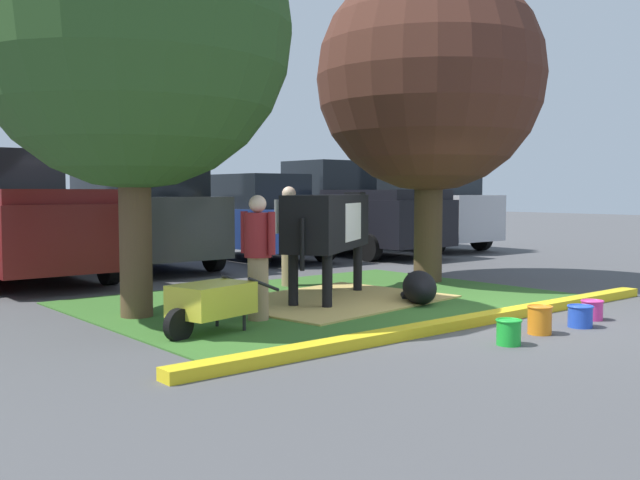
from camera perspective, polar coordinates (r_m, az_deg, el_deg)
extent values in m
plane|color=#4C4C4F|center=(9.46, 12.30, -6.08)|extent=(80.00, 80.00, 0.00)
cube|color=#386B28|center=(10.64, 0.50, -4.82)|extent=(6.83, 4.92, 0.02)
cube|color=yellow|center=(8.83, 11.56, -6.39)|extent=(8.03, 0.24, 0.12)
cube|color=tan|center=(10.51, 1.05, -4.85)|extent=(3.51, 2.83, 0.04)
cylinder|color=brown|center=(9.41, -14.52, 0.74)|extent=(0.41, 0.41, 2.25)
sphere|color=#2D5123|center=(9.61, -14.79, 16.05)|extent=(4.04, 4.04, 4.04)
cylinder|color=#4C3823|center=(12.84, 8.63, 1.57)|extent=(0.50, 0.50, 2.22)
sphere|color=#4C281E|center=(12.99, 8.75, 12.70)|extent=(3.99, 3.99, 3.99)
cube|color=black|center=(10.59, 0.62, 1.45)|extent=(2.31, 1.85, 0.80)
cube|color=white|center=(10.73, 0.85, 1.48)|extent=(1.15, 1.10, 0.56)
cylinder|color=black|center=(11.87, 2.44, 2.20)|extent=(0.71, 0.62, 0.58)
cube|color=black|center=(12.17, 2.82, 3.09)|extent=(0.51, 0.46, 0.32)
cube|color=white|center=(12.37, 3.05, 2.91)|extent=(0.21, 0.23, 0.20)
cylinder|color=black|center=(11.54, 0.66, -2.25)|extent=(0.14, 0.14, 0.77)
cylinder|color=black|center=(11.42, 3.02, -2.33)|extent=(0.14, 0.14, 0.77)
cylinder|color=black|center=(9.91, -2.15, -3.28)|extent=(0.14, 0.14, 0.77)
cylinder|color=black|center=(9.76, 0.57, -3.39)|extent=(0.14, 0.14, 0.77)
cylinder|color=black|center=(9.46, -1.43, -0.37)|extent=(0.06, 0.06, 0.70)
ellipsoid|color=black|center=(10.41, 7.94, -3.78)|extent=(1.09, 1.14, 0.48)
cube|color=black|center=(11.00, 7.61, -3.26)|extent=(0.34, 0.34, 0.22)
cube|color=silver|center=(11.12, 7.55, -3.18)|extent=(0.11, 0.11, 0.16)
cylinder|color=black|center=(10.76, 6.78, -4.48)|extent=(0.31, 0.33, 0.10)
cylinder|color=#9E7F5B|center=(12.14, -2.48, -1.71)|extent=(0.26, 0.26, 0.87)
cylinder|color=slate|center=(12.09, -2.49, 1.76)|extent=(0.34, 0.34, 0.60)
sphere|color=beige|center=(12.08, -2.50, 3.74)|extent=(0.24, 0.24, 0.24)
cylinder|color=slate|center=(12.18, -1.54, 1.92)|extent=(0.09, 0.09, 0.57)
cylinder|color=slate|center=(12.00, -3.46, 1.88)|extent=(0.09, 0.09, 0.57)
cylinder|color=#9E7F5B|center=(8.96, -4.96, -3.95)|extent=(0.26, 0.26, 0.81)
cylinder|color=maroon|center=(8.90, -4.99, 0.40)|extent=(0.34, 0.34, 0.55)
sphere|color=beige|center=(8.88, -5.00, 2.89)|extent=(0.22, 0.22, 0.22)
cylinder|color=maroon|center=(9.04, -6.07, 0.62)|extent=(0.09, 0.09, 0.53)
cylinder|color=maroon|center=(8.76, -3.88, 0.53)|extent=(0.09, 0.09, 0.53)
cube|color=gold|center=(8.23, -8.64, -4.70)|extent=(1.02, 0.79, 0.36)
cylinder|color=black|center=(7.93, -11.21, -6.68)|extent=(0.37, 0.18, 0.36)
cylinder|color=black|center=(8.34, -6.07, -6.52)|extent=(0.04, 0.04, 0.24)
cylinder|color=black|center=(8.64, -8.22, -6.17)|extent=(0.04, 0.04, 0.24)
cylinder|color=black|center=(8.54, -4.49, -3.55)|extent=(0.53, 0.16, 0.23)
cylinder|color=black|center=(8.83, -6.64, -3.32)|extent=(0.53, 0.16, 0.23)
cylinder|color=green|center=(7.87, 14.83, -7.17)|extent=(0.26, 0.26, 0.26)
torus|color=green|center=(7.85, 14.85, -6.22)|extent=(0.28, 0.28, 0.02)
cylinder|color=orange|center=(8.56, 17.13, -6.16)|extent=(0.27, 0.27, 0.31)
torus|color=orange|center=(8.53, 17.16, -5.12)|extent=(0.29, 0.29, 0.02)
cylinder|color=blue|center=(9.14, 20.06, -5.78)|extent=(0.29, 0.29, 0.25)
torus|color=blue|center=(9.12, 20.08, -5.00)|extent=(0.31, 0.31, 0.02)
cylinder|color=#EA3893|center=(9.70, 20.91, -5.28)|extent=(0.26, 0.26, 0.24)
torus|color=#EA3893|center=(9.69, 20.92, -4.58)|extent=(0.28, 0.28, 0.02)
cube|color=maroon|center=(14.22, -22.99, 0.56)|extent=(2.05, 5.42, 1.10)
cube|color=black|center=(15.11, -24.10, 4.69)|extent=(1.86, 1.82, 1.00)
cube|color=maroon|center=(13.03, -21.59, 3.26)|extent=(1.93, 2.72, 0.24)
cylinder|color=black|center=(16.22, -21.27, -0.96)|extent=(0.23, 0.64, 0.64)
cylinder|color=black|center=(12.94, -16.50, -2.04)|extent=(0.23, 0.64, 0.64)
cube|color=#3D3D42|center=(15.48, -14.36, 1.19)|extent=(1.95, 4.62, 1.20)
cube|color=black|center=(15.47, -14.43, 5.26)|extent=(1.70, 3.22, 1.00)
cylinder|color=black|center=(16.55, -19.48, -0.83)|extent=(0.23, 0.64, 0.64)
cylinder|color=black|center=(17.27, -13.54, -0.52)|extent=(0.23, 0.64, 0.64)
cylinder|color=black|center=(13.78, -15.30, -1.66)|extent=(0.23, 0.64, 0.64)
cylinder|color=black|center=(14.64, -8.48, -1.24)|extent=(0.23, 0.64, 0.64)
cube|color=navy|center=(17.00, -5.04, 1.02)|extent=(1.84, 4.42, 0.90)
cube|color=black|center=(16.98, -5.06, 3.89)|extent=(1.61, 2.22, 0.80)
cylinder|color=black|center=(17.78, -10.02, -0.35)|extent=(0.23, 0.64, 0.64)
cylinder|color=black|center=(18.72, -5.20, -0.09)|extent=(0.23, 0.64, 0.64)
cylinder|color=black|center=(15.35, -4.83, -0.97)|extent=(0.23, 0.64, 0.64)
cylinder|color=black|center=(16.43, 0.37, -0.64)|extent=(0.23, 0.64, 0.64)
cube|color=black|center=(18.42, 2.55, 1.57)|extent=(2.05, 5.42, 1.10)
cube|color=black|center=(19.12, 0.68, 4.81)|extent=(1.86, 1.82, 1.00)
cube|color=black|center=(17.51, 5.21, 3.63)|extent=(1.93, 2.72, 0.24)
cylinder|color=black|center=(19.19, -3.17, 0.02)|extent=(0.23, 0.64, 0.64)
cylinder|color=black|center=(20.43, 1.38, 0.26)|extent=(0.23, 0.64, 0.64)
cylinder|color=black|center=(16.49, 4.00, -0.63)|extent=(0.23, 0.64, 0.64)
cylinder|color=black|center=(17.91, 8.68, -0.30)|extent=(0.23, 0.64, 0.64)
cube|color=#B7B7BC|center=(20.27, 7.78, 1.89)|extent=(1.95, 4.62, 1.20)
cube|color=black|center=(20.26, 7.81, 5.00)|extent=(1.70, 3.22, 1.00)
cylinder|color=black|center=(20.70, 2.94, 0.30)|extent=(0.23, 0.64, 0.64)
cylinder|color=black|center=(22.01, 6.62, 0.50)|extent=(0.23, 0.64, 0.64)
cylinder|color=black|center=(18.59, 9.12, -0.15)|extent=(0.23, 0.64, 0.64)
cylinder|color=black|center=(20.04, 12.74, 0.09)|extent=(0.23, 0.64, 0.64)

